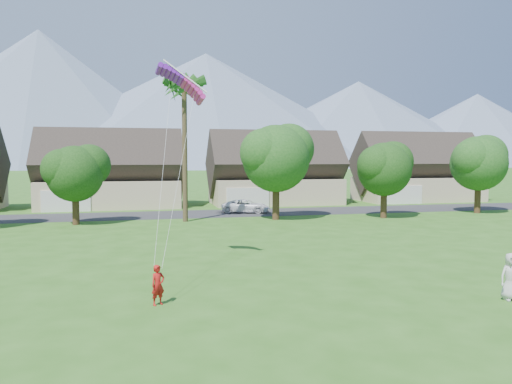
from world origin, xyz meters
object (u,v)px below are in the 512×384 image
object	(u,v)px
watcher	(511,277)
kite_flyer	(158,285)
parked_car	(246,206)
parafoil_kite	(183,81)

from	to	relation	value
watcher	kite_flyer	bearing A→B (deg)	177.29
watcher	parked_car	world-z (taller)	watcher
watcher	parked_car	xyz separation A→B (m)	(-3.76, 32.35, -0.26)
watcher	parked_car	size ratio (longest dim) A/B	0.39
kite_flyer	parafoil_kite	distance (m)	10.73
kite_flyer	parked_car	bearing A→B (deg)	42.20
kite_flyer	parked_car	world-z (taller)	kite_flyer
parked_car	parafoil_kite	world-z (taller)	parafoil_kite
parked_car	watcher	bearing A→B (deg)	-152.97
kite_flyer	parafoil_kite	bearing A→B (deg)	46.40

